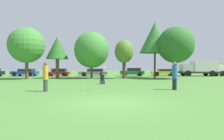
{
  "coord_description": "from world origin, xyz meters",
  "views": [
    {
      "loc": [
        -0.19,
        -9.28,
        1.71
      ],
      "look_at": [
        0.2,
        4.83,
        1.39
      ],
      "focal_mm": 32.2,
      "sensor_mm": 36.0,
      "label": 1
    }
  ],
  "objects": [
    {
      "name": "parked_car_green",
      "position": [
        3.97,
        22.92,
        0.69
      ],
      "size": [
        3.89,
        1.92,
        1.3
      ],
      "rotation": [
        0.0,
        0.0,
        3.11
      ],
      "color": "#196633",
      "rests_on": "ground"
    },
    {
      "name": "tree_5",
      "position": [
        8.6,
        15.98,
        4.31
      ],
      "size": [
        4.6,
        4.6,
        6.62
      ],
      "color": "brown",
      "rests_on": "ground"
    },
    {
      "name": "parked_car_blue",
      "position": [
        -13.2,
        23.19,
        0.63
      ],
      "size": [
        4.03,
        2.18,
        1.16
      ],
      "rotation": [
        0.0,
        0.0,
        3.11
      ],
      "color": "#1E389E",
      "rests_on": "ground"
    },
    {
      "name": "parked_car_grey",
      "position": [
        -2.21,
        22.82,
        0.63
      ],
      "size": [
        4.59,
        2.0,
        1.17
      ],
      "rotation": [
        0.0,
        0.0,
        3.11
      ],
      "color": "slate",
      "rests_on": "ground"
    },
    {
      "name": "person_catcher",
      "position": [
        4.58,
        4.61,
        1.0
      ],
      "size": [
        0.36,
        0.36,
        1.96
      ],
      "rotation": [
        0.0,
        0.0,
        -3.07
      ],
      "color": "#191E33",
      "rests_on": "ground"
    },
    {
      "name": "parked_car_red",
      "position": [
        -7.96,
        23.13,
        0.63
      ],
      "size": [
        4.02,
        1.98,
        1.21
      ],
      "rotation": [
        0.0,
        0.0,
        3.11
      ],
      "color": "red",
      "rests_on": "ground"
    },
    {
      "name": "delivery_truck_silver",
      "position": [
        14.85,
        22.71,
        1.34
      ],
      "size": [
        6.12,
        2.71,
        2.48
      ],
      "rotation": [
        0.0,
        0.0,
        3.11
      ],
      "color": "#2D2D33",
      "rests_on": "ground"
    },
    {
      "name": "frisbee",
      "position": [
        -0.31,
        4.22,
        1.59
      ],
      "size": [
        0.26,
        0.25,
        0.08
      ],
      "color": "orange"
    },
    {
      "name": "person_thrower",
      "position": [
        -4.18,
        3.95,
        0.98
      ],
      "size": [
        0.35,
        0.35,
        1.93
      ],
      "rotation": [
        0.0,
        0.0,
        0.08
      ],
      "color": "#3F3F47",
      "rests_on": "ground"
    },
    {
      "name": "bystander_sitting",
      "position": [
        -0.57,
        9.11,
        0.4
      ],
      "size": [
        0.47,
        0.39,
        0.99
      ],
      "color": "#3F3F47",
      "rests_on": "ground"
    },
    {
      "name": "tree_2",
      "position": [
        -2.16,
        17.14,
        3.75
      ],
      "size": [
        4.53,
        4.53,
        6.12
      ],
      "color": "brown",
      "rests_on": "ground"
    },
    {
      "name": "ground_plane",
      "position": [
        0.0,
        0.0,
        0.0
      ],
      "size": [
        120.0,
        120.0,
        0.0
      ],
      "primitive_type": "plane",
      "color": "#477A33"
    },
    {
      "name": "parked_car_yellow",
      "position": [
        9.18,
        23.2,
        0.63
      ],
      "size": [
        4.04,
        2.01,
        1.13
      ],
      "rotation": [
        0.0,
        0.0,
        3.11
      ],
      "color": "gold",
      "rests_on": "ground"
    },
    {
      "name": "tree_3",
      "position": [
        2.07,
        16.51,
        3.46
      ],
      "size": [
        2.42,
        2.42,
        4.99
      ],
      "color": "#473323",
      "rests_on": "ground"
    },
    {
      "name": "tree_4",
      "position": [
        6.37,
        17.76,
        5.49
      ],
      "size": [
        4.19,
        4.19,
        7.6
      ],
      "color": "#473323",
      "rests_on": "ground"
    },
    {
      "name": "tree_1",
      "position": [
        -6.75,
        17.7,
        4.01
      ],
      "size": [
        2.97,
        2.97,
        5.55
      ],
      "color": "brown",
      "rests_on": "ground"
    },
    {
      "name": "tree_0",
      "position": [
        -10.08,
        15.88,
        4.21
      ],
      "size": [
        4.42,
        4.42,
        6.43
      ],
      "color": "brown",
      "rests_on": "ground"
    }
  ]
}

